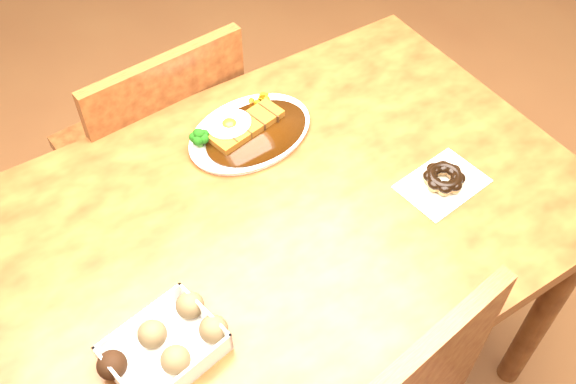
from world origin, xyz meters
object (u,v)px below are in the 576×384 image
chair_far (159,153)px  pon_de_ring (444,179)px  katsu_curry_plate (247,130)px  donut_box (164,348)px  table (283,240)px

chair_far → pon_de_ring: bearing=114.4°
katsu_curry_plate → donut_box: 0.53m
katsu_curry_plate → pon_de_ring: katsu_curry_plate is taller
chair_far → pon_de_ring: size_ratio=4.70×
pon_de_ring → chair_far: bearing=119.3°
table → chair_far: chair_far is taller
table → chair_far: (-0.06, 0.54, -0.17)m
chair_far → donut_box: size_ratio=4.05×
table → katsu_curry_plate: (0.05, 0.22, 0.11)m
chair_far → pon_de_ring: (0.37, -0.65, 0.29)m
pon_de_ring → katsu_curry_plate: bearing=127.8°
katsu_curry_plate → chair_far: bearing=108.6°
katsu_curry_plate → pon_de_ring: size_ratio=1.67×
chair_far → donut_box: (-0.27, -0.69, 0.30)m
table → pon_de_ring: 0.35m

